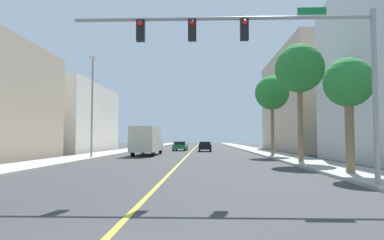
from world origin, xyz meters
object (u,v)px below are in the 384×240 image
object	(u,v)px
palm_near	(348,85)
car_green	(180,146)
street_lamp	(92,102)
palm_far	(272,93)
delivery_truck	(147,140)
car_yellow	(150,146)
car_black	(205,146)
palm_mid	(299,69)
traffic_signal_mast	(270,49)

from	to	relation	value
palm_near	car_green	size ratio (longest dim) A/B	1.28
street_lamp	palm_far	distance (m)	17.79
palm_far	delivery_truck	size ratio (longest dim) A/B	0.92
street_lamp	car_yellow	distance (m)	19.56
street_lamp	palm_far	world-z (taller)	street_lamp
palm_far	car_black	size ratio (longest dim) A/B	2.12
palm_mid	car_yellow	size ratio (longest dim) A/B	2.20
traffic_signal_mast	palm_far	xyz separation A→B (m)	(4.46, 21.83, 1.22)
car_black	palm_far	bearing A→B (deg)	-62.70
car_green	car_black	distance (m)	4.84
street_lamp	palm_near	distance (m)	21.87
traffic_signal_mast	car_green	size ratio (longest dim) A/B	2.59
palm_far	car_yellow	xyz separation A→B (m)	(-14.94, 14.44, -5.76)
traffic_signal_mast	palm_near	size ratio (longest dim) A/B	2.03
traffic_signal_mast	car_yellow	xyz separation A→B (m)	(-10.48, 36.28, -4.53)
traffic_signal_mast	palm_far	bearing A→B (deg)	78.46
palm_mid	palm_far	xyz separation A→B (m)	(-0.33, 8.85, -0.66)
traffic_signal_mast	street_lamp	xyz separation A→B (m)	(-12.72, 17.36, -0.08)
palm_mid	palm_far	size ratio (longest dim) A/B	1.10
street_lamp	car_black	xyz separation A→B (m)	(10.33, 17.71, -4.45)
palm_near	car_black	bearing A→B (deg)	102.90
street_lamp	palm_far	bearing A→B (deg)	14.60
street_lamp	palm_mid	xyz separation A→B (m)	(17.51, -4.38, 1.96)
street_lamp	palm_near	size ratio (longest dim) A/B	1.60
traffic_signal_mast	palm_far	distance (m)	22.32
car_black	traffic_signal_mast	bearing A→B (deg)	-86.15
traffic_signal_mast	car_black	world-z (taller)	traffic_signal_mast
street_lamp	car_black	distance (m)	20.98
car_black	delivery_truck	distance (m)	12.90
palm_near	street_lamp	bearing A→B (deg)	142.79
traffic_signal_mast	palm_near	world-z (taller)	traffic_signal_mast
traffic_signal_mast	palm_far	size ratio (longest dim) A/B	1.43
street_lamp	palm_mid	size ratio (longest dim) A/B	1.03
street_lamp	palm_near	world-z (taller)	street_lamp
palm_near	car_black	size ratio (longest dim) A/B	1.49
traffic_signal_mast	delivery_truck	distance (m)	25.71
traffic_signal_mast	delivery_truck	bearing A→B (deg)	110.16
palm_mid	palm_far	distance (m)	8.88
traffic_signal_mast	car_black	distance (m)	35.44
car_green	car_black	xyz separation A→B (m)	(3.71, -3.10, -0.00)
palm_near	car_yellow	world-z (taller)	palm_near
palm_mid	delivery_truck	size ratio (longest dim) A/B	1.01
car_green	delivery_truck	distance (m)	14.55
traffic_signal_mast	palm_mid	bearing A→B (deg)	69.75
car_black	delivery_truck	bearing A→B (deg)	-119.78
street_lamp	palm_mid	world-z (taller)	street_lamp
delivery_truck	car_yellow	bearing A→B (deg)	97.71
palm_far	car_green	distance (m)	20.28
car_yellow	car_green	size ratio (longest dim) A/B	0.90
car_yellow	car_black	distance (m)	8.19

